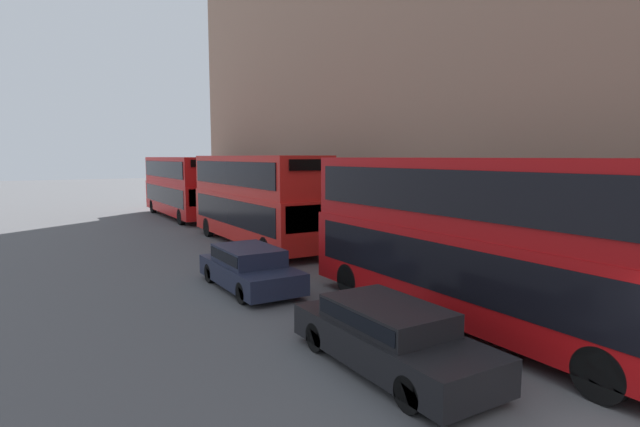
% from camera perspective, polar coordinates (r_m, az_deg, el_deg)
% --- Properties ---
extents(bus_leading, '(2.59, 10.88, 4.20)m').
position_cam_1_polar(bus_leading, '(12.83, 17.48, -2.32)').
color(bus_leading, '#B20C0F').
rests_on(bus_leading, ground).
extents(bus_second_in_queue, '(2.59, 10.51, 4.27)m').
position_cam_1_polar(bus_second_in_queue, '(23.90, -7.38, 1.99)').
color(bus_second_in_queue, red).
rests_on(bus_second_in_queue, ground).
extents(bus_third_in_queue, '(2.59, 10.84, 4.18)m').
position_cam_1_polar(bus_third_in_queue, '(35.92, -15.55, 3.23)').
color(bus_third_in_queue, red).
rests_on(bus_third_in_queue, ground).
extents(car_dark_sedan, '(1.80, 4.74, 1.31)m').
position_cam_1_polar(car_dark_sedan, '(10.32, 7.88, -13.50)').
color(car_dark_sedan, black).
rests_on(car_dark_sedan, ground).
extents(car_hatchback, '(1.88, 4.51, 1.35)m').
position_cam_1_polar(car_hatchback, '(16.24, -8.09, -6.02)').
color(car_hatchback, '#1E2338').
rests_on(car_hatchback, ground).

